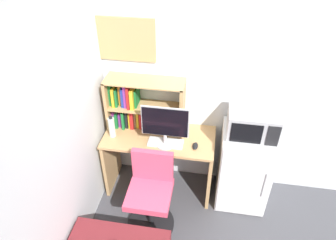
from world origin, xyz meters
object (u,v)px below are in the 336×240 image
at_px(microwave, 253,123).
at_px(wall_corkboard, 121,39).
at_px(water_bottle, 112,127).
at_px(keyboard, 166,143).
at_px(desk_chair, 151,196).
at_px(monitor, 165,125).
at_px(computer_mouse, 195,146).
at_px(mini_fridge, 244,167).
at_px(hutch_bookshelf, 134,103).

relative_size(microwave, wall_corkboard, 0.70).
bearing_deg(water_bottle, wall_corkboard, 77.06).
bearing_deg(keyboard, desk_chair, -102.50).
distance_m(monitor, water_bottle, 0.59).
xyz_separation_m(monitor, computer_mouse, (0.31, 0.00, -0.24)).
relative_size(computer_mouse, mini_fridge, 0.12).
bearing_deg(keyboard, wall_corkboard, 143.57).
distance_m(hutch_bookshelf, monitor, 0.46).
bearing_deg(desk_chair, computer_mouse, 44.19).
relative_size(computer_mouse, microwave, 0.23).
bearing_deg(microwave, water_bottle, -177.17).
bearing_deg(monitor, keyboard, 80.82).
distance_m(desk_chair, wall_corkboard, 1.59).
bearing_deg(desk_chair, keyboard, 77.50).
xyz_separation_m(monitor, wall_corkboard, (-0.50, 0.38, 0.69)).
bearing_deg(hutch_bookshelf, mini_fridge, -7.25).
bearing_deg(water_bottle, keyboard, -3.20).
bearing_deg(water_bottle, hutch_bookshelf, 48.25).
relative_size(computer_mouse, water_bottle, 0.43).
xyz_separation_m(water_bottle, wall_corkboard, (0.08, 0.34, 0.83)).
xyz_separation_m(water_bottle, desk_chair, (0.49, -0.43, -0.50)).
relative_size(computer_mouse, desk_chair, 0.12).
bearing_deg(monitor, desk_chair, -102.61).
height_order(water_bottle, desk_chair, water_bottle).
height_order(water_bottle, microwave, microwave).
bearing_deg(mini_fridge, desk_chair, -152.05).
bearing_deg(monitor, mini_fridge, 7.59).
height_order(keyboard, microwave, microwave).
height_order(monitor, computer_mouse, monitor).
bearing_deg(monitor, microwave, 7.79).
xyz_separation_m(mini_fridge, wall_corkboard, (-1.34, 0.27, 1.26)).
xyz_separation_m(keyboard, microwave, (0.84, 0.10, 0.29)).
bearing_deg(hutch_bookshelf, desk_chair, -65.79).
xyz_separation_m(hutch_bookshelf, microwave, (1.22, -0.15, 0.01)).
xyz_separation_m(desk_chair, wall_corkboard, (-0.41, 0.76, 1.33)).
relative_size(computer_mouse, wall_corkboard, 0.16).
height_order(computer_mouse, mini_fridge, mini_fridge).
xyz_separation_m(hutch_bookshelf, water_bottle, (-0.20, -0.22, -0.18)).
relative_size(hutch_bookshelf, water_bottle, 3.24).
distance_m(microwave, desk_chair, 1.25).
height_order(monitor, mini_fridge, monitor).
height_order(monitor, water_bottle, monitor).
bearing_deg(mini_fridge, microwave, 89.82).
bearing_deg(mini_fridge, monitor, -172.41).
distance_m(mini_fridge, microwave, 0.61).
distance_m(water_bottle, microwave, 1.43).
bearing_deg(computer_mouse, wall_corkboard, 154.93).
height_order(hutch_bookshelf, wall_corkboard, wall_corkboard).
distance_m(monitor, wall_corkboard, 0.94).
bearing_deg(hutch_bookshelf, microwave, -7.11).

